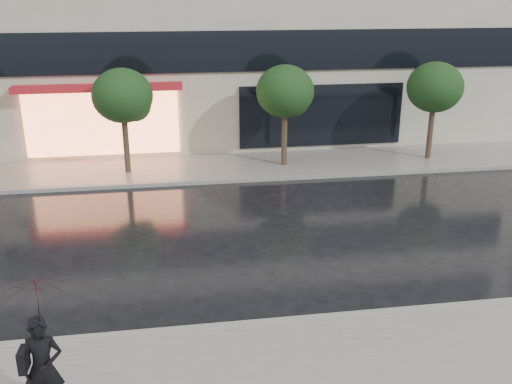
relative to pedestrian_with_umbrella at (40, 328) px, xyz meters
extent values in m
plane|color=black|center=(3.54, 3.07, -1.71)|extent=(120.00, 120.00, 0.00)
cube|color=slate|center=(3.54, 13.32, -1.65)|extent=(60.00, 3.50, 0.12)
cube|color=gray|center=(3.54, 2.07, -1.64)|extent=(60.00, 0.25, 0.14)
cube|color=gray|center=(3.54, 11.57, -1.64)|extent=(60.00, 0.25, 0.14)
cube|color=black|center=(3.54, 15.01, 2.59)|extent=(28.00, 0.12, 1.60)
cube|color=#FF8C59|center=(-0.46, 14.99, -0.11)|extent=(6.00, 0.10, 2.60)
cube|color=#B51B26|center=(-0.46, 14.66, 1.34)|extent=(6.40, 0.70, 0.25)
cube|color=black|center=(8.54, 15.01, -0.11)|extent=(7.00, 0.10, 2.60)
cylinder|color=#33261C|center=(0.54, 13.07, -0.61)|extent=(0.22, 0.22, 2.20)
ellipsoid|color=black|center=(0.54, 13.07, 1.29)|extent=(2.20, 2.20, 1.98)
sphere|color=black|center=(0.94, 13.27, 0.89)|extent=(1.20, 1.20, 1.20)
cylinder|color=#33261C|center=(6.54, 13.07, -0.61)|extent=(0.22, 0.22, 2.20)
ellipsoid|color=black|center=(6.54, 13.07, 1.29)|extent=(2.20, 2.20, 1.98)
sphere|color=black|center=(6.94, 13.27, 0.89)|extent=(1.20, 1.20, 1.20)
cylinder|color=#33261C|center=(12.54, 13.07, -0.61)|extent=(0.22, 0.22, 2.20)
ellipsoid|color=black|center=(12.54, 13.07, 1.29)|extent=(2.20, 2.20, 1.98)
sphere|color=black|center=(12.94, 13.27, 0.89)|extent=(1.20, 1.20, 1.20)
imported|color=black|center=(-0.03, 0.00, -0.72)|extent=(0.65, 0.44, 1.76)
imported|color=#3A0A11|center=(0.02, 0.00, 0.42)|extent=(0.98, 1.00, 0.88)
cylinder|color=black|center=(0.02, 0.00, -0.07)|extent=(0.02, 0.02, 0.88)
cube|color=black|center=(-0.29, -0.05, -0.50)|extent=(0.13, 0.33, 0.37)
camera|label=1|loc=(2.12, -7.97, 4.93)|focal=40.00mm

